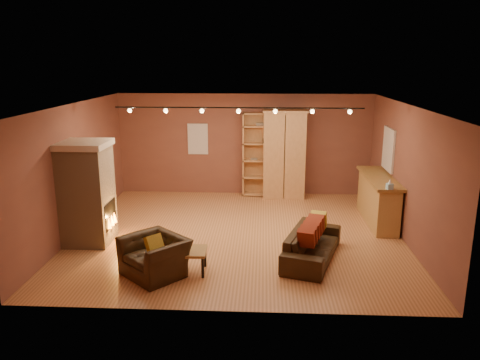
# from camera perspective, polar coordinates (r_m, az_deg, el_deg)

# --- Properties ---
(floor) EXTENTS (7.00, 7.00, 0.00)m
(floor) POSITION_cam_1_polar(r_m,az_deg,el_deg) (10.28, -0.24, -6.58)
(floor) COLOR #A16339
(floor) RESTS_ON ground
(ceiling) EXTENTS (7.00, 7.00, 0.00)m
(ceiling) POSITION_cam_1_polar(r_m,az_deg,el_deg) (9.63, -0.25, 9.16)
(ceiling) COLOR brown
(ceiling) RESTS_ON back_wall
(back_wall) EXTENTS (7.00, 0.02, 2.80)m
(back_wall) POSITION_cam_1_polar(r_m,az_deg,el_deg) (13.04, 0.55, 4.34)
(back_wall) COLOR brown
(back_wall) RESTS_ON floor
(left_wall) EXTENTS (0.02, 6.50, 2.80)m
(left_wall) POSITION_cam_1_polar(r_m,az_deg,el_deg) (10.64, -19.42, 1.20)
(left_wall) COLOR brown
(left_wall) RESTS_ON floor
(right_wall) EXTENTS (0.02, 6.50, 2.80)m
(right_wall) POSITION_cam_1_polar(r_m,az_deg,el_deg) (10.28, 19.62, 0.74)
(right_wall) COLOR brown
(right_wall) RESTS_ON floor
(fireplace) EXTENTS (1.01, 0.98, 2.12)m
(fireplace) POSITION_cam_1_polar(r_m,az_deg,el_deg) (10.01, -18.10, -1.50)
(fireplace) COLOR tan
(fireplace) RESTS_ON floor
(back_window) EXTENTS (0.56, 0.04, 0.86)m
(back_window) POSITION_cam_1_polar(r_m,az_deg,el_deg) (13.11, -5.16, 5.00)
(back_window) COLOR silver
(back_window) RESTS_ON back_wall
(bookcase) EXTENTS (0.95, 0.37, 2.31)m
(bookcase) POSITION_cam_1_polar(r_m,az_deg,el_deg) (12.95, 2.44, 3.24)
(bookcase) COLOR tan
(bookcase) RESTS_ON floor
(armoire) EXTENTS (1.18, 0.67, 2.40)m
(armoire) POSITION_cam_1_polar(r_m,az_deg,el_deg) (12.78, 5.40, 3.18)
(armoire) COLOR tan
(armoire) RESTS_ON floor
(bar_counter) EXTENTS (0.61, 2.27, 1.09)m
(bar_counter) POSITION_cam_1_polar(r_m,az_deg,el_deg) (11.32, 16.45, -2.24)
(bar_counter) COLOR tan
(bar_counter) RESTS_ON floor
(tissue_box) EXTENTS (0.14, 0.14, 0.22)m
(tissue_box) POSITION_cam_1_polar(r_m,az_deg,el_deg) (10.14, 17.79, -0.58)
(tissue_box) COLOR #8AC4DD
(tissue_box) RESTS_ON bar_counter
(right_window) EXTENTS (0.05, 0.90, 1.00)m
(right_window) POSITION_cam_1_polar(r_m,az_deg,el_deg) (11.54, 17.66, 3.60)
(right_window) COLOR silver
(right_window) RESTS_ON right_wall
(loveseat) EXTENTS (1.15, 2.04, 0.80)m
(loveseat) POSITION_cam_1_polar(r_m,az_deg,el_deg) (9.01, 8.82, -7.13)
(loveseat) COLOR black
(loveseat) RESTS_ON floor
(armchair) EXTENTS (1.24, 1.22, 0.92)m
(armchair) POSITION_cam_1_polar(r_m,az_deg,el_deg) (8.39, -10.36, -8.41)
(armchair) COLOR black
(armchair) RESTS_ON floor
(coffee_table) EXTENTS (0.57, 0.57, 0.42)m
(coffee_table) POSITION_cam_1_polar(r_m,az_deg,el_deg) (8.44, -6.02, -8.87)
(coffee_table) COLOR olive
(coffee_table) RESTS_ON floor
(track_rail) EXTENTS (5.20, 0.09, 0.13)m
(track_rail) POSITION_cam_1_polar(r_m,az_deg,el_deg) (9.84, -0.19, 8.59)
(track_rail) COLOR black
(track_rail) RESTS_ON ceiling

